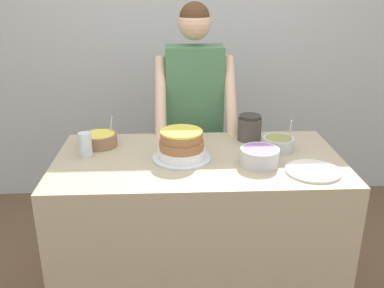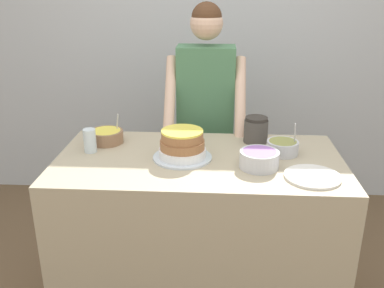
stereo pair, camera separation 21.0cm
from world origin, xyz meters
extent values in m
cube|color=silver|center=(0.00, 1.81, 1.30)|extent=(10.00, 0.05, 2.60)
cube|color=tan|center=(0.00, 0.38, 0.45)|extent=(1.45, 0.75, 0.91)
cylinder|color=#2D2D38|center=(-0.07, 1.00, 0.39)|extent=(0.11, 0.11, 0.79)
cylinder|color=#2D2D38|center=(0.09, 1.00, 0.39)|extent=(0.11, 0.11, 0.79)
cube|color=#4C7F56|center=(0.01, 1.00, 1.08)|extent=(0.36, 0.20, 0.59)
cylinder|color=beige|center=(-0.20, 0.84, 1.08)|extent=(0.06, 0.37, 0.50)
cylinder|color=beige|center=(0.22, 0.84, 1.08)|extent=(0.06, 0.37, 0.50)
sphere|color=beige|center=(0.01, 1.00, 1.51)|extent=(0.20, 0.20, 0.20)
sphere|color=#51331E|center=(0.01, 1.00, 1.54)|extent=(0.18, 0.18, 0.18)
cylinder|color=silver|center=(-0.08, 0.37, 0.91)|extent=(0.30, 0.30, 0.01)
cylinder|color=white|center=(-0.08, 0.37, 0.94)|extent=(0.24, 0.24, 0.04)
cylinder|color=#9E663D|center=(-0.08, 0.37, 0.98)|extent=(0.22, 0.22, 0.04)
cylinder|color=#9E663D|center=(-0.08, 0.37, 1.03)|extent=(0.21, 0.21, 0.04)
cylinder|color=#F2DB4C|center=(-0.08, 0.37, 1.05)|extent=(0.21, 0.21, 0.01)
cylinder|color=silver|center=(0.29, 0.28, 0.95)|extent=(0.19, 0.19, 0.08)
cylinder|color=#9E66B7|center=(0.29, 0.28, 0.99)|extent=(0.16, 0.16, 0.01)
cylinder|color=silver|center=(0.43, 0.46, 0.94)|extent=(0.16, 0.16, 0.07)
cylinder|color=olive|center=(0.43, 0.46, 0.97)|extent=(0.14, 0.14, 0.01)
cylinder|color=silver|center=(0.48, 0.45, 1.01)|extent=(0.03, 0.09, 0.18)
cylinder|color=#936B4C|center=(-0.52, 0.57, 0.94)|extent=(0.18, 0.18, 0.07)
cylinder|color=#F2DB4C|center=(-0.52, 0.57, 0.97)|extent=(0.16, 0.16, 0.01)
cylinder|color=silver|center=(-0.47, 0.60, 1.00)|extent=(0.04, 0.06, 0.16)
cylinder|color=silver|center=(-0.57, 0.43, 0.97)|extent=(0.07, 0.07, 0.12)
cylinder|color=white|center=(0.53, 0.18, 0.92)|extent=(0.26, 0.26, 0.01)
cylinder|color=#4C4742|center=(0.30, 0.63, 0.97)|extent=(0.13, 0.13, 0.13)
cylinder|color=#322D28|center=(0.30, 0.63, 1.04)|extent=(0.12, 0.12, 0.02)
camera|label=1|loc=(-0.12, -1.62, 1.76)|focal=40.00mm
camera|label=2|loc=(0.09, -1.62, 1.76)|focal=40.00mm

